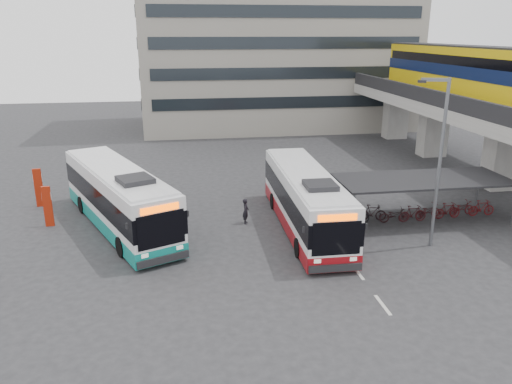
{
  "coord_description": "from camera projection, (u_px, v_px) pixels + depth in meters",
  "views": [
    {
      "loc": [
        -5.44,
        -23.01,
        10.69
      ],
      "look_at": [
        -1.26,
        3.63,
        2.0
      ],
      "focal_mm": 35.0,
      "sensor_mm": 36.0,
      "label": 1
    }
  ],
  "objects": [
    {
      "name": "bike_shelter",
      "position": [
        421.0,
        199.0,
        29.39
      ],
      "size": [
        10.0,
        4.0,
        2.54
      ],
      "color": "#595B60",
      "rests_on": "ground"
    },
    {
      "name": "sign_totem_north",
      "position": [
        39.0,
        187.0,
        31.63
      ],
      "size": [
        0.54,
        0.22,
        2.49
      ],
      "rotation": [
        0.0,
        0.0,
        0.13
      ],
      "color": "#9D1E09",
      "rests_on": "ground"
    },
    {
      "name": "road_markings",
      "position": [
        357.0,
        272.0,
        23.26
      ],
      "size": [
        0.15,
        7.6,
        0.01
      ],
      "color": "beige",
      "rests_on": "ground"
    },
    {
      "name": "ground",
      "position": [
        291.0,
        249.0,
        25.72
      ],
      "size": [
        120.0,
        120.0,
        0.0
      ],
      "primitive_type": "plane",
      "color": "#28282B",
      "rests_on": "ground"
    },
    {
      "name": "viaduct",
      "position": [
        466.0,
        91.0,
        39.14
      ],
      "size": [
        8.0,
        32.0,
        9.68
      ],
      "color": "gray",
      "rests_on": "ground"
    },
    {
      "name": "bus_teal",
      "position": [
        119.0,
        198.0,
        28.18
      ],
      "size": [
        7.53,
        12.57,
        3.71
      ],
      "rotation": [
        0.0,
        0.0,
        0.41
      ],
      "color": "white",
      "rests_on": "ground"
    },
    {
      "name": "lamp_post",
      "position": [
        438.0,
        154.0,
        24.63
      ],
      "size": [
        1.48,
        0.61,
        8.63
      ],
      "rotation": [
        0.0,
        0.0,
        -0.31
      ],
      "color": "#595B60",
      "rests_on": "ground"
    },
    {
      "name": "pedestrian",
      "position": [
        246.0,
        211.0,
        28.95
      ],
      "size": [
        0.45,
        0.6,
        1.5
      ],
      "primitive_type": "imported",
      "rotation": [
        0.0,
        0.0,
        1.39
      ],
      "color": "black",
      "rests_on": "ground"
    },
    {
      "name": "sign_totem_mid",
      "position": [
        48.0,
        206.0,
        28.4
      ],
      "size": [
        0.51,
        0.16,
        2.38
      ],
      "rotation": [
        0.0,
        0.0,
        0.01
      ],
      "color": "#9D1E09",
      "rests_on": "ground"
    },
    {
      "name": "bus_main",
      "position": [
        305.0,
        200.0,
        28.05
      ],
      "size": [
        2.82,
        12.11,
        3.56
      ],
      "rotation": [
        0.0,
        0.0,
        -0.01
      ],
      "color": "white",
      "rests_on": "ground"
    },
    {
      "name": "office_block",
      "position": [
        275.0,
        15.0,
        56.62
      ],
      "size": [
        30.0,
        15.0,
        25.0
      ],
      "primitive_type": "cube",
      "color": "gray",
      "rests_on": "ground"
    }
  ]
}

